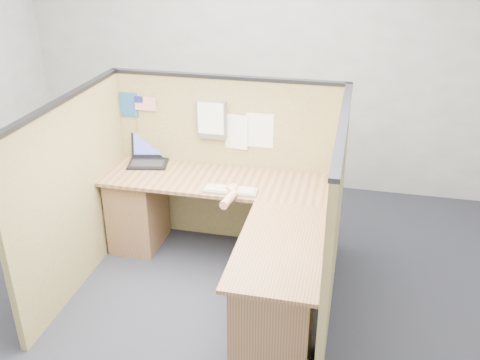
% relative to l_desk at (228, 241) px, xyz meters
% --- Properties ---
extents(floor, '(5.00, 5.00, 0.00)m').
position_rel_l_desk_xyz_m(floor, '(-0.18, -0.29, -0.39)').
color(floor, '#21222F').
rests_on(floor, ground).
extents(wall_back, '(5.00, 0.00, 5.00)m').
position_rel_l_desk_xyz_m(wall_back, '(-0.18, 1.96, 1.01)').
color(wall_back, '#96999B').
rests_on(wall_back, floor).
extents(cubicle_partitions, '(2.06, 1.83, 1.53)m').
position_rel_l_desk_xyz_m(cubicle_partitions, '(-0.18, 0.14, 0.38)').
color(cubicle_partitions, olive).
rests_on(cubicle_partitions, floor).
extents(l_desk, '(1.95, 1.75, 0.73)m').
position_rel_l_desk_xyz_m(l_desk, '(0.00, 0.00, 0.00)').
color(l_desk, brown).
rests_on(l_desk, floor).
extents(laptop, '(0.38, 0.39, 0.25)m').
position_rel_l_desk_xyz_m(laptop, '(-0.87, 0.61, 0.40)').
color(laptop, black).
rests_on(laptop, l_desk).
extents(keyboard, '(0.43, 0.15, 0.03)m').
position_rel_l_desk_xyz_m(keyboard, '(-0.03, 0.19, 0.35)').
color(keyboard, gray).
rests_on(keyboard, l_desk).
extents(mouse, '(0.11, 0.07, 0.04)m').
position_rel_l_desk_xyz_m(mouse, '(-0.01, 0.19, 0.36)').
color(mouse, silver).
rests_on(mouse, l_desk).
extents(hand_forearm, '(0.10, 0.35, 0.07)m').
position_rel_l_desk_xyz_m(hand_forearm, '(0.00, 0.06, 0.37)').
color(hand_forearm, tan).
rests_on(hand_forearm, l_desk).
extents(blue_poster, '(0.17, 0.01, 0.22)m').
position_rel_l_desk_xyz_m(blue_poster, '(-1.06, 0.68, 0.83)').
color(blue_poster, '#1D4C87').
rests_on(blue_poster, cubicle_partitions).
extents(american_flag, '(0.20, 0.01, 0.34)m').
position_rel_l_desk_xyz_m(american_flag, '(-0.92, 0.67, 0.85)').
color(american_flag, olive).
rests_on(american_flag, cubicle_partitions).
extents(file_holder, '(0.26, 0.05, 0.33)m').
position_rel_l_desk_xyz_m(file_holder, '(-0.31, 0.66, 0.76)').
color(file_holder, slate).
rests_on(file_holder, cubicle_partitions).
extents(paper_left, '(0.24, 0.03, 0.31)m').
position_rel_l_desk_xyz_m(paper_left, '(-0.11, 0.68, 0.66)').
color(paper_left, white).
rests_on(paper_left, cubicle_partitions).
extents(paper_right, '(0.24, 0.01, 0.30)m').
position_rel_l_desk_xyz_m(paper_right, '(0.11, 0.68, 0.69)').
color(paper_right, white).
rests_on(paper_right, cubicle_partitions).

